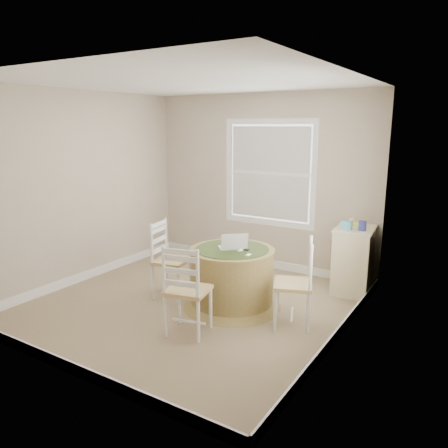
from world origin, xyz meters
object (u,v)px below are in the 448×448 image
Objects in this scene: round_table at (232,275)px; chair_left at (172,260)px; chair_near at (188,290)px; corner_chest at (353,260)px; chair_right at (293,284)px; laptop at (233,246)px.

chair_left is at bearing -175.29° from round_table.
chair_left and chair_near have the same top height.
round_table is at bearing -137.46° from corner_chest.
chair_near is 1.13m from chair_right.
chair_left is (-0.81, -0.13, 0.08)m from round_table.
laptop is (0.01, 0.01, 0.35)m from round_table.
chair_near reaches higher than corner_chest.
round_table is at bearing -92.39° from chair_left.
chair_right is at bearing -100.23° from chair_left.
laptop is at bearing 43.16° from round_table.
chair_left reaches higher than laptop.
chair_left and chair_right have the same top height.
chair_near is (-0.03, -0.83, 0.08)m from round_table.
chair_left is 0.87m from laptop.
chair_near is (0.78, -0.70, 0.00)m from chair_left.
laptop reaches higher than corner_chest.
chair_left reaches higher than round_table.
laptop is at bearing -118.50° from chair_right.
chair_left is 1.05m from chair_near.
chair_near is 0.88m from laptop.
chair_near reaches higher than round_table.
round_table is 0.35m from laptop.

